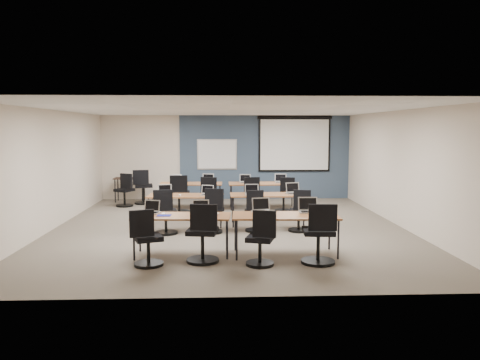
{
  "coord_description": "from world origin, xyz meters",
  "views": [
    {
      "loc": [
        -0.19,
        -10.62,
        2.27
      ],
      "look_at": [
        0.27,
        0.4,
        1.06
      ],
      "focal_mm": 35.0,
      "sensor_mm": 36.0,
      "label": 1
    }
  ],
  "objects_px": {
    "training_table_back_right": "(263,184)",
    "training_table_front_left": "(182,218)",
    "laptop_11": "(281,181)",
    "spare_chair_a": "(143,190)",
    "laptop_3": "(309,209)",
    "task_chair_10": "(253,198)",
    "whiteboard": "(217,154)",
    "task_chair_6": "(255,215)",
    "laptop_8": "(176,181)",
    "laptop_10": "(245,181)",
    "task_chair_9": "(207,199)",
    "laptop_6": "(252,192)",
    "utility_table": "(130,181)",
    "task_chair_1": "(203,238)",
    "training_table_front_right": "(285,217)",
    "task_chair_4": "(165,216)",
    "training_table_back_left": "(191,185)",
    "laptop_4": "(164,192)",
    "task_chair_2": "(261,243)",
    "task_chair_5": "(211,215)",
    "task_chair_7": "(300,214)",
    "training_table_mid_left": "(186,197)",
    "task_chair_8": "(179,197)",
    "projector_screen": "(294,141)",
    "task_chair_11": "(285,198)",
    "task_chair_3": "(319,239)",
    "task_chair_0": "(147,243)",
    "laptop_7": "(293,191)",
    "training_table_mid_right": "(267,196)",
    "laptop_2": "(261,209)",
    "laptop_1": "(201,210)",
    "spare_chair_b": "(125,193)"
  },
  "relations": [
    {
      "from": "laptop_4",
      "to": "laptop_11",
      "type": "relative_size",
      "value": 0.93
    },
    {
      "from": "laptop_6",
      "to": "laptop_11",
      "type": "distance_m",
      "value": 2.63
    },
    {
      "from": "training_table_back_right",
      "to": "laptop_3",
      "type": "bearing_deg",
      "value": -85.24
    },
    {
      "from": "training_table_mid_left",
      "to": "task_chair_8",
      "type": "height_order",
      "value": "task_chair_8"
    },
    {
      "from": "training_table_mid_left",
      "to": "training_table_back_left",
      "type": "relative_size",
      "value": 0.99
    },
    {
      "from": "laptop_3",
      "to": "task_chair_10",
      "type": "relative_size",
      "value": 0.36
    },
    {
      "from": "projector_screen",
      "to": "laptop_1",
      "type": "relative_size",
      "value": 7.78
    },
    {
      "from": "task_chair_1",
      "to": "laptop_7",
      "type": "distance_m",
      "value": 3.82
    },
    {
      "from": "task_chair_4",
      "to": "utility_table",
      "type": "xyz_separation_m",
      "value": [
        -1.64,
        4.68,
        0.25
      ]
    },
    {
      "from": "task_chair_11",
      "to": "spare_chair_b",
      "type": "bearing_deg",
      "value": -170.52
    },
    {
      "from": "laptop_11",
      "to": "spare_chair_a",
      "type": "height_order",
      "value": "spare_chair_a"
    },
    {
      "from": "training_table_front_right",
      "to": "task_chair_1",
      "type": "bearing_deg",
      "value": -160.39
    },
    {
      "from": "task_chair_8",
      "to": "laptop_6",
      "type": "bearing_deg",
      "value": -38.25
    },
    {
      "from": "whiteboard",
      "to": "task_chair_6",
      "type": "height_order",
      "value": "whiteboard"
    },
    {
      "from": "laptop_2",
      "to": "task_chair_6",
      "type": "relative_size",
      "value": 0.36
    },
    {
      "from": "task_chair_5",
      "to": "task_chair_7",
      "type": "bearing_deg",
      "value": 25.79
    },
    {
      "from": "training_table_front_left",
      "to": "task_chair_11",
      "type": "height_order",
      "value": "task_chair_11"
    },
    {
      "from": "task_chair_8",
      "to": "laptop_11",
      "type": "bearing_deg",
      "value": 18.65
    },
    {
      "from": "task_chair_6",
      "to": "task_chair_9",
      "type": "xyz_separation_m",
      "value": [
        -1.12,
        2.23,
        0.03
      ]
    },
    {
      "from": "laptop_3",
      "to": "task_chair_4",
      "type": "relative_size",
      "value": 0.37
    },
    {
      "from": "training_table_mid_right",
      "to": "task_chair_8",
      "type": "distance_m",
      "value": 2.74
    },
    {
      "from": "training_table_mid_left",
      "to": "spare_chair_a",
      "type": "distance_m",
      "value": 3.61
    },
    {
      "from": "task_chair_10",
      "to": "laptop_11",
      "type": "bearing_deg",
      "value": 33.17
    },
    {
      "from": "laptop_8",
      "to": "laptop_10",
      "type": "bearing_deg",
      "value": -21.38
    },
    {
      "from": "projector_screen",
      "to": "laptop_8",
      "type": "bearing_deg",
      "value": -155.66
    },
    {
      "from": "training_table_mid_right",
      "to": "task_chair_6",
      "type": "relative_size",
      "value": 1.86
    },
    {
      "from": "training_table_back_right",
      "to": "task_chair_1",
      "type": "distance_m",
      "value": 5.64
    },
    {
      "from": "training_table_back_right",
      "to": "training_table_front_left",
      "type": "bearing_deg",
      "value": -111.5
    },
    {
      "from": "task_chair_2",
      "to": "laptop_7",
      "type": "bearing_deg",
      "value": 89.66
    },
    {
      "from": "laptop_3",
      "to": "task_chair_3",
      "type": "distance_m",
      "value": 0.94
    },
    {
      "from": "task_chair_3",
      "to": "task_chair_5",
      "type": "distance_m",
      "value": 3.05
    },
    {
      "from": "training_table_front_left",
      "to": "training_table_back_left",
      "type": "relative_size",
      "value": 0.98
    },
    {
      "from": "task_chair_9",
      "to": "spare_chair_a",
      "type": "bearing_deg",
      "value": 154.82
    },
    {
      "from": "task_chair_7",
      "to": "spare_chair_a",
      "type": "relative_size",
      "value": 0.91
    },
    {
      "from": "laptop_10",
      "to": "task_chair_2",
      "type": "bearing_deg",
      "value": -82.86
    },
    {
      "from": "task_chair_0",
      "to": "task_chair_2",
      "type": "relative_size",
      "value": 1.01
    },
    {
      "from": "spare_chair_a",
      "to": "spare_chair_b",
      "type": "relative_size",
      "value": 1.07
    },
    {
      "from": "task_chair_0",
      "to": "task_chair_1",
      "type": "relative_size",
      "value": 0.94
    },
    {
      "from": "projector_screen",
      "to": "task_chair_11",
      "type": "distance_m",
      "value": 2.94
    },
    {
      "from": "whiteboard",
      "to": "laptop_1",
      "type": "relative_size",
      "value": 4.15
    },
    {
      "from": "training_table_mid_right",
      "to": "task_chair_7",
      "type": "relative_size",
      "value": 1.85
    },
    {
      "from": "laptop_8",
      "to": "task_chair_4",
      "type": "bearing_deg",
      "value": -107.89
    },
    {
      "from": "task_chair_1",
      "to": "laptop_10",
      "type": "xyz_separation_m",
      "value": [
        1.01,
        5.51,
        0.36
      ]
    },
    {
      "from": "training_table_front_left",
      "to": "task_chair_4",
      "type": "bearing_deg",
      "value": 110.18
    },
    {
      "from": "laptop_4",
      "to": "task_chair_6",
      "type": "distance_m",
      "value": 2.27
    },
    {
      "from": "laptop_4",
      "to": "task_chair_2",
      "type": "bearing_deg",
      "value": -63.89
    },
    {
      "from": "laptop_6",
      "to": "utility_table",
      "type": "xyz_separation_m",
      "value": [
        -3.58,
        3.81,
        -0.13
      ]
    },
    {
      "from": "training_table_back_left",
      "to": "laptop_4",
      "type": "bearing_deg",
      "value": -100.19
    },
    {
      "from": "training_table_mid_left",
      "to": "task_chair_1",
      "type": "distance_m",
      "value": 3.13
    },
    {
      "from": "task_chair_7",
      "to": "utility_table",
      "type": "distance_m",
      "value": 6.46
    }
  ]
}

